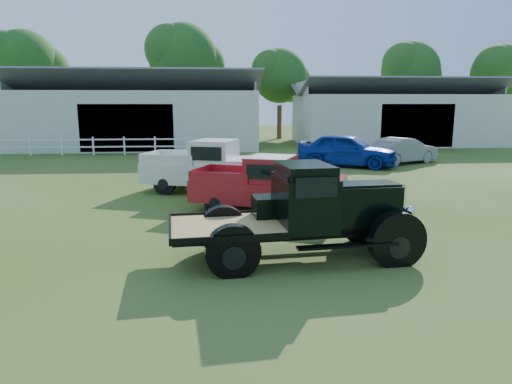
{
  "coord_description": "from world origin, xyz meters",
  "views": [
    {
      "loc": [
        -0.75,
        -10.66,
        3.38
      ],
      "look_at": [
        0.2,
        1.2,
        1.05
      ],
      "focal_mm": 32.0,
      "sensor_mm": 36.0,
      "label": 1
    }
  ],
  "objects_px": {
    "white_pickup": "(212,167)",
    "vintage_flatbed": "(299,212)",
    "misc_car_blue": "(347,150)",
    "red_pickup": "(268,184)",
    "misc_car_grey": "(402,151)"
  },
  "relations": [
    {
      "from": "vintage_flatbed",
      "to": "white_pickup",
      "type": "height_order",
      "value": "vintage_flatbed"
    },
    {
      "from": "vintage_flatbed",
      "to": "white_pickup",
      "type": "bearing_deg",
      "value": 98.57
    },
    {
      "from": "vintage_flatbed",
      "to": "misc_car_blue",
      "type": "xyz_separation_m",
      "value": [
        5.11,
        14.45,
        -0.16
      ]
    },
    {
      "from": "white_pickup",
      "to": "misc_car_grey",
      "type": "bearing_deg",
      "value": 54.17
    },
    {
      "from": "white_pickup",
      "to": "vintage_flatbed",
      "type": "bearing_deg",
      "value": -56.98
    },
    {
      "from": "red_pickup",
      "to": "misc_car_blue",
      "type": "bearing_deg",
      "value": 84.51
    },
    {
      "from": "white_pickup",
      "to": "misc_car_blue",
      "type": "xyz_separation_m",
      "value": [
        7.12,
        6.7,
        -0.09
      ]
    },
    {
      "from": "misc_car_blue",
      "to": "misc_car_grey",
      "type": "relative_size",
      "value": 1.19
    },
    {
      "from": "misc_car_blue",
      "to": "red_pickup",
      "type": "bearing_deg",
      "value": -179.48
    },
    {
      "from": "red_pickup",
      "to": "misc_car_grey",
      "type": "xyz_separation_m",
      "value": [
        8.8,
        10.99,
        -0.16
      ]
    },
    {
      "from": "red_pickup",
      "to": "white_pickup",
      "type": "bearing_deg",
      "value": 140.41
    },
    {
      "from": "red_pickup",
      "to": "white_pickup",
      "type": "distance_m",
      "value": 3.82
    },
    {
      "from": "misc_car_blue",
      "to": "misc_car_grey",
      "type": "distance_m",
      "value": 3.59
    },
    {
      "from": "red_pickup",
      "to": "misc_car_blue",
      "type": "relative_size",
      "value": 0.93
    },
    {
      "from": "vintage_flatbed",
      "to": "misc_car_blue",
      "type": "relative_size",
      "value": 1.01
    }
  ]
}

